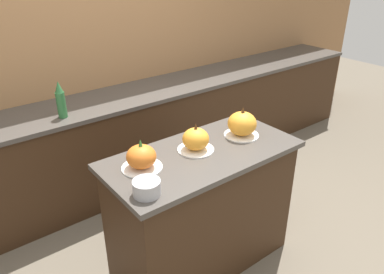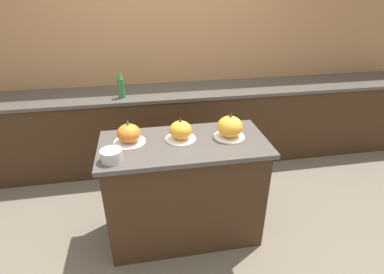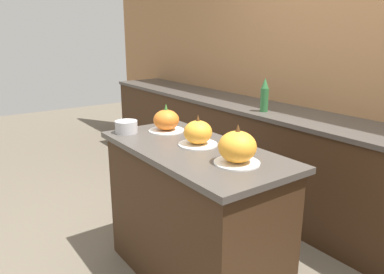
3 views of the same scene
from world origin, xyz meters
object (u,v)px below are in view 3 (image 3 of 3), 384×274
at_px(pumpkin_cake_right, 237,148).
at_px(bottle_tall, 264,96).
at_px(pumpkin_cake_left, 166,121).
at_px(pumpkin_cake_center, 198,133).
at_px(mixing_bowl, 126,127).

relative_size(pumpkin_cake_right, bottle_tall, 0.84).
height_order(pumpkin_cake_left, bottle_tall, bottle_tall).
height_order(pumpkin_cake_center, mixing_bowl, pumpkin_cake_center).
relative_size(pumpkin_cake_right, mixing_bowl, 1.62).
relative_size(pumpkin_cake_left, pumpkin_cake_center, 1.03).
bearing_deg(pumpkin_cake_right, bottle_tall, 128.22).
bearing_deg(bottle_tall, pumpkin_cake_right, -51.78).
xyz_separation_m(pumpkin_cake_left, mixing_bowl, (-0.11, -0.24, -0.03)).
distance_m(pumpkin_cake_left, mixing_bowl, 0.27).
xyz_separation_m(pumpkin_cake_left, pumpkin_cake_center, (0.38, -0.02, 0.00)).
bearing_deg(mixing_bowl, pumpkin_cake_left, 64.55).
relative_size(pumpkin_cake_left, mixing_bowl, 1.63).
distance_m(pumpkin_cake_left, bottle_tall, 1.02).
distance_m(pumpkin_cake_center, pumpkin_cake_right, 0.38).
bearing_deg(pumpkin_cake_center, mixing_bowl, -155.92).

